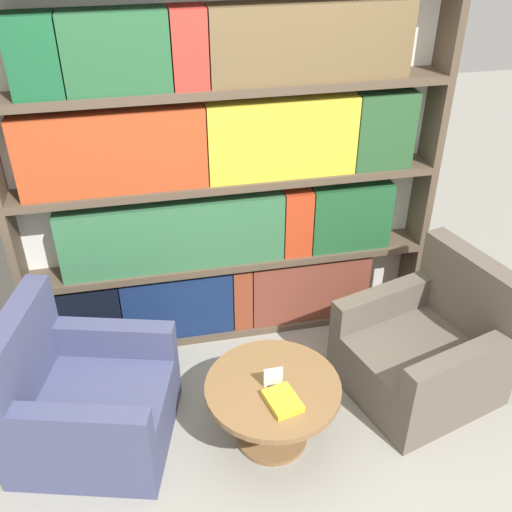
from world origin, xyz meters
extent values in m
plane|color=gray|center=(0.00, 0.00, 0.00)|extent=(14.00, 14.00, 0.00)
cube|color=silver|center=(0.00, 1.51, 1.20)|extent=(2.78, 0.05, 2.40)
cube|color=brown|center=(-1.37, 1.38, 1.20)|extent=(0.05, 0.30, 2.40)
cube|color=brown|center=(1.37, 1.38, 1.20)|extent=(0.05, 0.30, 2.40)
cube|color=brown|center=(0.00, 1.38, 0.03)|extent=(2.68, 0.30, 0.05)
cube|color=brown|center=(0.00, 1.38, 0.60)|extent=(2.68, 0.30, 0.05)
cube|color=brown|center=(0.00, 1.38, 1.20)|extent=(2.68, 0.30, 0.05)
cube|color=brown|center=(0.00, 1.38, 1.80)|extent=(2.68, 0.30, 0.05)
cube|color=black|center=(-1.03, 1.36, 0.30)|extent=(0.50, 0.20, 0.49)
cube|color=navy|center=(-0.39, 1.36, 0.30)|extent=(0.77, 0.20, 0.49)
cube|color=brown|center=(0.07, 1.36, 0.30)|extent=(0.13, 0.20, 0.49)
cube|color=brown|center=(0.58, 1.36, 0.30)|extent=(0.86, 0.20, 0.49)
cube|color=#316941|center=(-0.38, 1.36, 0.86)|extent=(1.46, 0.20, 0.48)
cube|color=#B33719|center=(0.46, 1.36, 0.86)|extent=(0.19, 0.20, 0.48)
cube|color=#1E532C|center=(0.84, 1.36, 0.86)|extent=(0.56, 0.20, 0.48)
cube|color=#AF401E|center=(-0.69, 1.36, 1.47)|extent=(1.11, 0.20, 0.49)
cube|color=gold|center=(0.34, 1.36, 1.47)|extent=(0.94, 0.20, 0.49)
cube|color=#28512C|center=(1.01, 1.36, 1.47)|extent=(0.38, 0.20, 0.49)
cube|color=#18552F|center=(-1.02, 1.36, 2.04)|extent=(0.27, 0.20, 0.43)
cube|color=#245732|center=(-0.59, 1.36, 2.04)|extent=(0.57, 0.20, 0.43)
cube|color=red|center=(-0.20, 1.36, 2.04)|extent=(0.20, 0.20, 0.43)
cube|color=brown|center=(0.50, 1.36, 2.04)|extent=(1.19, 0.20, 0.43)
cube|color=#42476B|center=(-0.95, 0.51, 0.19)|extent=(1.04, 1.00, 0.38)
cube|color=#42476B|center=(-1.30, 0.61, 0.64)|extent=(0.35, 0.81, 0.52)
cube|color=#42476B|center=(-0.98, 0.17, 0.49)|extent=(0.72, 0.31, 0.21)
cube|color=#42476B|center=(-0.80, 0.83, 0.49)|extent=(0.72, 0.31, 0.21)
cube|color=brown|center=(1.07, 0.51, 0.19)|extent=(1.05, 1.01, 0.38)
cube|color=brown|center=(1.41, 0.62, 0.64)|extent=(0.36, 0.81, 0.52)
cube|color=brown|center=(0.90, 0.82, 0.49)|extent=(0.72, 0.32, 0.21)
cube|color=brown|center=(1.10, 0.17, 0.49)|extent=(0.72, 0.32, 0.21)
cylinder|color=brown|center=(0.06, 0.30, 0.20)|extent=(0.14, 0.14, 0.40)
cylinder|color=brown|center=(0.06, 0.30, 0.01)|extent=(0.43, 0.43, 0.03)
cylinder|color=brown|center=(0.06, 0.30, 0.42)|extent=(0.77, 0.77, 0.04)
cube|color=black|center=(0.06, 0.30, 0.44)|extent=(0.06, 0.06, 0.01)
cube|color=silver|center=(0.06, 0.30, 0.50)|extent=(0.11, 0.01, 0.13)
cube|color=gold|center=(0.08, 0.16, 0.45)|extent=(0.21, 0.24, 0.04)
camera|label=1|loc=(-0.53, -2.04, 2.89)|focal=42.00mm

